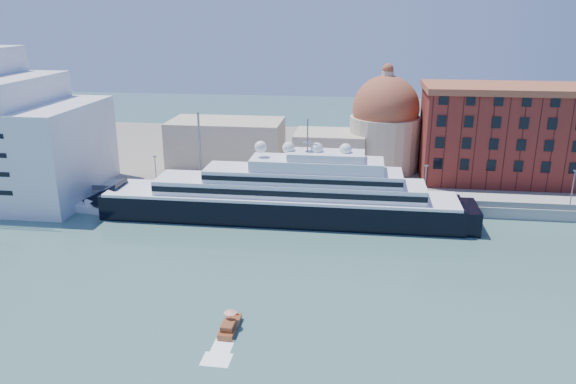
# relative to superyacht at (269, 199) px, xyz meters

# --- Properties ---
(ground) EXTENTS (400.00, 400.00, 0.00)m
(ground) POSITION_rel_superyacht_xyz_m (2.67, -23.00, -4.34)
(ground) COLOR #39635F
(ground) RESTS_ON ground
(quay) EXTENTS (180.00, 10.00, 2.50)m
(quay) POSITION_rel_superyacht_xyz_m (2.67, 11.00, -3.09)
(quay) COLOR gray
(quay) RESTS_ON ground
(land) EXTENTS (260.00, 72.00, 2.00)m
(land) POSITION_rel_superyacht_xyz_m (2.67, 52.00, -3.34)
(land) COLOR slate
(land) RESTS_ON ground
(quay_fence) EXTENTS (180.00, 0.10, 1.20)m
(quay_fence) POSITION_rel_superyacht_xyz_m (2.67, 6.50, -1.24)
(quay_fence) COLOR slate
(quay_fence) RESTS_ON quay
(superyacht) EXTENTS (84.23, 11.68, 25.17)m
(superyacht) POSITION_rel_superyacht_xyz_m (0.00, 0.00, 0.00)
(superyacht) COLOR black
(superyacht) RESTS_ON ground
(service_barge) EXTENTS (13.73, 6.07, 2.99)m
(service_barge) POSITION_rel_superyacht_xyz_m (-39.90, -0.12, -3.49)
(service_barge) COLOR white
(service_barge) RESTS_ON ground
(water_taxi) EXTENTS (2.13, 6.15, 2.91)m
(water_taxi) POSITION_rel_superyacht_xyz_m (1.75, -43.62, -3.65)
(water_taxi) COLOR brown
(water_taxi) RESTS_ON ground
(warehouse) EXTENTS (43.00, 19.00, 23.25)m
(warehouse) POSITION_rel_superyacht_xyz_m (54.67, 29.00, 9.44)
(warehouse) COLOR maroon
(warehouse) RESTS_ON land
(church) EXTENTS (66.00, 18.00, 25.50)m
(church) POSITION_rel_superyacht_xyz_m (9.06, 34.72, 6.56)
(church) COLOR beige
(church) RESTS_ON land
(lamp_posts) EXTENTS (120.80, 2.40, 18.00)m
(lamp_posts) POSITION_rel_superyacht_xyz_m (-9.99, 9.27, 5.50)
(lamp_posts) COLOR slate
(lamp_posts) RESTS_ON quay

